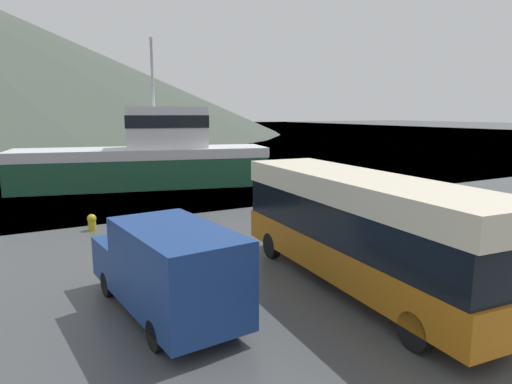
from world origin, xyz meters
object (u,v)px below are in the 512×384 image
delivery_van (167,267)px  storage_bin (372,211)px  tour_bus (360,225)px  fishing_boat (147,157)px

delivery_van → storage_bin: bearing=17.4°
tour_bus → fishing_boat: size_ratio=0.59×
tour_bus → storage_bin: size_ratio=8.09×
tour_bus → delivery_van: 5.69m
storage_bin → fishing_boat: bearing=110.0°
tour_bus → delivery_van: bearing=175.8°
delivery_van → storage_bin: 12.16m
delivery_van → fishing_boat: size_ratio=0.34×
delivery_van → storage_bin: size_ratio=4.67×
fishing_boat → storage_bin: fishing_boat is taller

